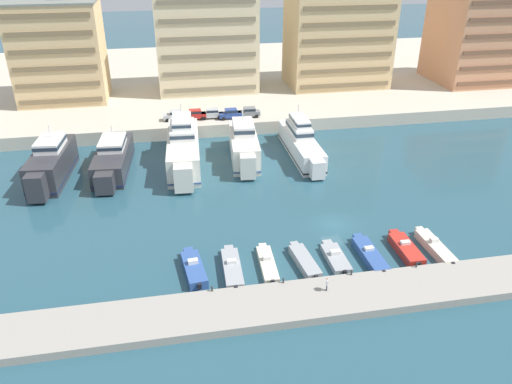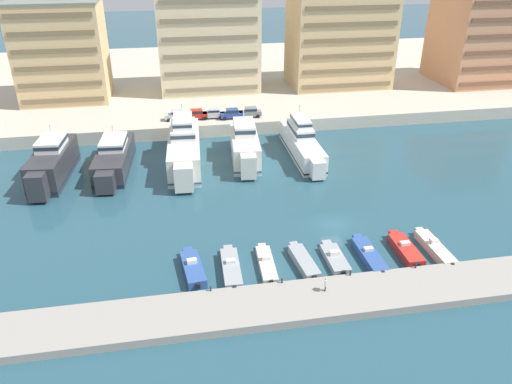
% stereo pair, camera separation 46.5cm
% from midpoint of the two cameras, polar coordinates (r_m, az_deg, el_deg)
% --- Properties ---
extents(ground_plane, '(400.00, 400.00, 0.00)m').
position_cam_midpoint_polar(ground_plane, '(63.33, 8.61, -3.67)').
color(ground_plane, '#285160').
extents(quay_promenade, '(180.00, 70.00, 2.31)m').
position_cam_midpoint_polar(quay_promenade, '(123.90, -1.37, 12.89)').
color(quay_promenade, beige).
rests_on(quay_promenade, ground).
extents(pier_dock, '(120.00, 5.93, 0.88)m').
position_cam_midpoint_polar(pier_dock, '(52.39, 13.55, -11.10)').
color(pier_dock, '#9E998E').
rests_on(pier_dock, ground).
extents(yacht_charcoal_far_left, '(5.59, 16.67, 7.63)m').
position_cam_midpoint_polar(yacht_charcoal_far_left, '(79.04, -22.54, 3.02)').
color(yacht_charcoal_far_left, '#333338').
rests_on(yacht_charcoal_far_left, ground).
extents(yacht_charcoal_left, '(5.72, 17.59, 6.43)m').
position_cam_midpoint_polar(yacht_charcoal_left, '(79.13, -16.21, 3.67)').
color(yacht_charcoal_left, '#333338').
rests_on(yacht_charcoal_left, ground).
extents(yacht_ivory_mid_left, '(5.82, 21.26, 8.96)m').
position_cam_midpoint_polar(yacht_ivory_mid_left, '(78.75, -8.47, 5.02)').
color(yacht_ivory_mid_left, silver).
rests_on(yacht_ivory_mid_left, ground).
extents(yacht_ivory_center_left, '(5.35, 16.72, 7.59)m').
position_cam_midpoint_polar(yacht_ivory_center_left, '(79.74, -1.55, 5.36)').
color(yacht_ivory_center_left, silver).
rests_on(yacht_ivory_center_left, ground).
extents(yacht_white_center, '(3.78, 19.75, 7.79)m').
position_cam_midpoint_polar(yacht_white_center, '(81.72, 5.00, 5.68)').
color(yacht_white_center, white).
rests_on(yacht_white_center, ground).
extents(motorboat_blue_far_left, '(2.57, 7.11, 1.55)m').
position_cam_midpoint_polar(motorboat_blue_far_left, '(54.42, -7.38, -8.66)').
color(motorboat_blue_far_left, '#33569E').
rests_on(motorboat_blue_far_left, ground).
extents(motorboat_grey_left, '(2.09, 7.76, 1.42)m').
position_cam_midpoint_polar(motorboat_grey_left, '(54.14, -3.00, -8.69)').
color(motorboat_grey_left, '#9EA3A8').
rests_on(motorboat_grey_left, ground).
extents(motorboat_cream_mid_left, '(1.86, 7.36, 1.22)m').
position_cam_midpoint_polar(motorboat_cream_mid_left, '(54.96, 1.06, -8.20)').
color(motorboat_cream_mid_left, beige).
rests_on(motorboat_cream_mid_left, ground).
extents(motorboat_grey_center_left, '(2.29, 6.98, 0.95)m').
position_cam_midpoint_polar(motorboat_grey_center_left, '(55.42, 5.30, -7.88)').
color(motorboat_grey_center_left, '#9EA3A8').
rests_on(motorboat_grey_center_left, ground).
extents(motorboat_grey_center, '(2.03, 6.46, 1.18)m').
position_cam_midpoint_polar(motorboat_grey_center, '(56.58, 8.82, -7.41)').
color(motorboat_grey_center, '#9EA3A8').
rests_on(motorboat_grey_center, ground).
extents(motorboat_blue_center_right, '(1.97, 7.76, 1.27)m').
position_cam_midpoint_polar(motorboat_blue_center_right, '(57.60, 12.62, -6.99)').
color(motorboat_blue_center_right, '#33569E').
rests_on(motorboat_blue_center_right, ground).
extents(motorboat_red_mid_right, '(2.03, 7.03, 1.40)m').
position_cam_midpoint_polar(motorboat_red_mid_right, '(59.51, 16.49, -6.23)').
color(motorboat_red_mid_right, red).
rests_on(motorboat_red_mid_right, ground).
extents(motorboat_cream_right, '(1.81, 7.83, 1.47)m').
position_cam_midpoint_polar(motorboat_cream_right, '(60.88, 19.54, -5.94)').
color(motorboat_cream_right, beige).
rests_on(motorboat_cream_right, ground).
extents(car_silver_far_left, '(4.15, 2.03, 1.80)m').
position_cam_midpoint_polar(car_silver_far_left, '(92.05, -9.37, 8.68)').
color(car_silver_far_left, '#B7BCC1').
rests_on(car_silver_far_left, quay_promenade).
extents(car_red_left, '(4.11, 1.94, 1.80)m').
position_cam_midpoint_polar(car_red_left, '(91.96, -7.17, 8.81)').
color(car_red_left, red).
rests_on(car_red_left, quay_promenade).
extents(car_silver_mid_left, '(4.16, 2.04, 1.80)m').
position_cam_midpoint_polar(car_silver_mid_left, '(92.21, -5.22, 8.97)').
color(car_silver_mid_left, '#B7BCC1').
rests_on(car_silver_mid_left, quay_promenade).
extents(car_blue_center_left, '(4.13, 1.98, 1.80)m').
position_cam_midpoint_polar(car_blue_center_left, '(91.83, -3.09, 8.96)').
color(car_blue_center_left, '#28428E').
rests_on(car_blue_center_left, quay_promenade).
extents(car_grey_center, '(4.14, 2.00, 1.80)m').
position_cam_midpoint_polar(car_grey_center, '(92.56, -0.96, 9.15)').
color(car_grey_center, slate).
rests_on(car_grey_center, quay_promenade).
extents(apartment_block_far_left, '(16.88, 13.88, 21.06)m').
position_cam_midpoint_polar(apartment_block_far_left, '(108.59, -21.64, 14.77)').
color(apartment_block_far_left, '#E0BC84').
rests_on(apartment_block_far_left, quay_promenade).
extents(apartment_block_left, '(20.88, 13.43, 22.63)m').
position_cam_midpoint_polar(apartment_block_left, '(109.12, -5.89, 16.95)').
color(apartment_block_left, beige).
rests_on(apartment_block_left, quay_promenade).
extents(apartment_block_mid_left, '(21.48, 13.74, 27.18)m').
position_cam_midpoint_polar(apartment_block_mid_left, '(113.12, 9.28, 18.29)').
color(apartment_block_mid_left, '#E0BC84').
rests_on(apartment_block_mid_left, quay_promenade).
extents(apartment_block_center_left, '(15.95, 17.09, 21.88)m').
position_cam_midpoint_polar(apartment_block_center_left, '(124.89, 23.53, 16.09)').
color(apartment_block_center_left, tan).
rests_on(apartment_block_center_left, quay_promenade).
extents(pedestrian_near_edge, '(0.35, 0.56, 1.55)m').
position_cam_midpoint_polar(pedestrian_near_edge, '(50.45, 7.86, -10.24)').
color(pedestrian_near_edge, '#282D3D').
rests_on(pedestrian_near_edge, pier_dock).
extents(bollard_west, '(0.20, 0.20, 0.61)m').
position_cam_midpoint_polar(bollard_west, '(50.46, -5.31, -10.92)').
color(bollard_west, '#2D2D33').
rests_on(bollard_west, pier_dock).
extents(bollard_west_mid, '(0.20, 0.20, 0.61)m').
position_cam_midpoint_polar(bollard_west_mid, '(51.36, 2.89, -10.03)').
color(bollard_west_mid, '#2D2D33').
rests_on(bollard_west_mid, pier_dock).
extents(bollard_east_mid, '(0.20, 0.20, 0.61)m').
position_cam_midpoint_polar(bollard_east_mid, '(53.24, 10.61, -9.00)').
color(bollard_east_mid, '#2D2D33').
rests_on(bollard_east_mid, pier_dock).
extents(bollard_east, '(0.20, 0.20, 0.61)m').
position_cam_midpoint_polar(bollard_east, '(56.01, 17.65, -7.91)').
color(bollard_east, '#2D2D33').
rests_on(bollard_east, pier_dock).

